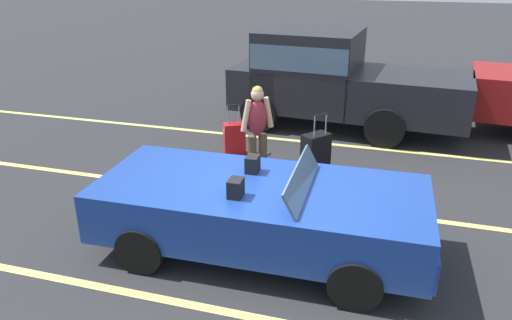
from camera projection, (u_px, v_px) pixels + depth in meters
ground_plane at (260, 250)px, 6.39m from camera, size 80.00×80.00×0.00m
lot_line_near at (229, 313)px, 5.26m from camera, size 18.00×0.12×0.01m
lot_line_mid at (285, 201)px, 7.65m from camera, size 18.00×0.12×0.01m
lot_line_far at (314, 143)px, 10.04m from camera, size 18.00×0.12×0.01m
convertible_car at (277, 212)px, 6.11m from camera, size 4.17×1.89×1.24m
suitcase_large_black at (315, 154)px, 8.47m from camera, size 0.52×0.55×1.12m
suitcase_medium_bright at (234, 139)px, 9.35m from camera, size 0.47×0.40×0.98m
suitcase_small_carryon at (264, 184)px, 7.63m from camera, size 0.29×0.38×0.77m
traveler_person at (257, 129)px, 8.01m from camera, size 0.50×0.48×1.65m
parked_pickup_truck_near at (330, 77)px, 10.65m from camera, size 5.14×2.37×2.10m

